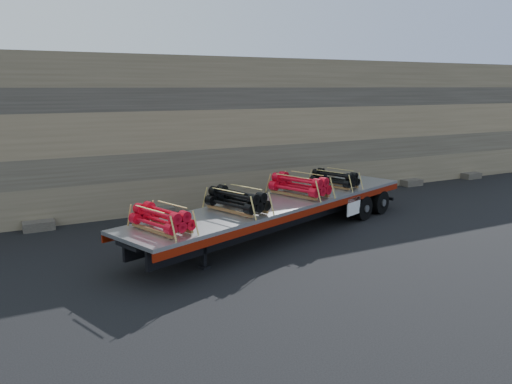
# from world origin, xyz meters

# --- Properties ---
(ground) EXTENTS (120.00, 120.00, 0.00)m
(ground) POSITION_xyz_m (0.00, 0.00, 0.00)
(ground) COLOR black
(ground) RESTS_ON ground
(rock_wall) EXTENTS (44.00, 3.00, 7.00)m
(rock_wall) POSITION_xyz_m (0.00, 6.50, 3.50)
(rock_wall) COLOR #7A6B54
(rock_wall) RESTS_ON ground
(trailer) EXTENTS (13.81, 7.13, 1.37)m
(trailer) POSITION_xyz_m (0.28, -0.32, 0.69)
(trailer) COLOR #B3B6BB
(trailer) RESTS_ON ground
(bundle_front) EXTENTS (1.63, 2.23, 0.71)m
(bundle_front) POSITION_xyz_m (-4.97, -2.21, 1.73)
(bundle_front) COLOR red
(bundle_front) RESTS_ON trailer
(bundle_midfront) EXTENTS (1.76, 2.42, 0.77)m
(bundle_midfront) POSITION_xyz_m (-1.93, -1.12, 1.76)
(bundle_midfront) COLOR black
(bundle_midfront) RESTS_ON trailer
(bundle_midrear) EXTENTS (1.86, 2.56, 0.82)m
(bundle_midrear) POSITION_xyz_m (1.38, 0.07, 1.78)
(bundle_midrear) COLOR red
(bundle_midrear) RESTS_ON trailer
(bundle_rear) EXTENTS (1.58, 2.17, 0.69)m
(bundle_rear) POSITION_xyz_m (3.71, 0.91, 1.72)
(bundle_rear) COLOR black
(bundle_rear) RESTS_ON trailer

